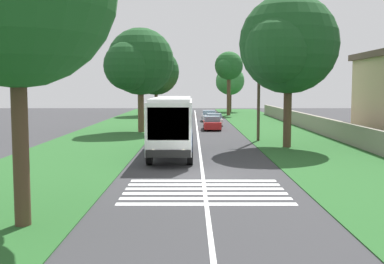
{
  "coord_description": "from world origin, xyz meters",
  "views": [
    {
      "loc": [
        -23.0,
        0.53,
        4.32
      ],
      "look_at": [
        6.35,
        0.54,
        1.6
      ],
      "focal_mm": 44.31,
      "sensor_mm": 36.0,
      "label": 1
    }
  ],
  "objects_px": {
    "roadside_tree_right_1": "(228,67)",
    "trailing_car_2": "(209,116)",
    "coach_bus": "(172,122)",
    "roadside_tree_right_2": "(286,47)",
    "utility_pole": "(259,88)",
    "roadside_tree_left_1": "(138,64)",
    "roadside_tree_left_0": "(154,73)",
    "roadside_tree_right_0": "(229,82)",
    "trailing_minibus_0": "(183,106)",
    "trailing_car_1": "(214,120)",
    "trailing_car_0": "(212,123)"
  },
  "relations": [
    {
      "from": "trailing_car_0",
      "to": "utility_pole",
      "type": "relative_size",
      "value": 0.52
    },
    {
      "from": "roadside_tree_left_1",
      "to": "roadside_tree_right_0",
      "type": "bearing_deg",
      "value": -16.65
    },
    {
      "from": "roadside_tree_left_1",
      "to": "utility_pole",
      "type": "bearing_deg",
      "value": -125.76
    },
    {
      "from": "trailing_minibus_0",
      "to": "coach_bus",
      "type": "bearing_deg",
      "value": -179.74
    },
    {
      "from": "trailing_car_1",
      "to": "trailing_minibus_0",
      "type": "xyz_separation_m",
      "value": [
        18.65,
        4.01,
        0.88
      ]
    },
    {
      "from": "utility_pole",
      "to": "trailing_car_1",
      "type": "bearing_deg",
      "value": 10.15
    },
    {
      "from": "roadside_tree_right_1",
      "to": "trailing_car_2",
      "type": "bearing_deg",
      "value": 164.89
    },
    {
      "from": "coach_bus",
      "to": "utility_pole",
      "type": "height_order",
      "value": "utility_pole"
    },
    {
      "from": "trailing_car_0",
      "to": "roadside_tree_left_0",
      "type": "distance_m",
      "value": 27.77
    },
    {
      "from": "roadside_tree_right_2",
      "to": "trailing_car_2",
      "type": "bearing_deg",
      "value": 9.25
    },
    {
      "from": "trailing_car_1",
      "to": "roadside_tree_right_2",
      "type": "xyz_separation_m",
      "value": [
        -20.27,
        -4.19,
        6.63
      ]
    },
    {
      "from": "trailing_car_2",
      "to": "roadside_tree_left_1",
      "type": "distance_m",
      "value": 18.56
    },
    {
      "from": "roadside_tree_left_1",
      "to": "utility_pole",
      "type": "xyz_separation_m",
      "value": [
        -7.66,
        -10.64,
        -2.36
      ]
    },
    {
      "from": "roadside_tree_right_1",
      "to": "roadside_tree_right_2",
      "type": "relative_size",
      "value": 0.91
    },
    {
      "from": "roadside_tree_left_1",
      "to": "roadside_tree_right_0",
      "type": "height_order",
      "value": "roadside_tree_left_1"
    },
    {
      "from": "trailing_car_0",
      "to": "roadside_tree_left_1",
      "type": "distance_m",
      "value": 9.9
    },
    {
      "from": "coach_bus",
      "to": "roadside_tree_right_1",
      "type": "height_order",
      "value": "roadside_tree_right_1"
    },
    {
      "from": "trailing_car_2",
      "to": "roadside_tree_right_2",
      "type": "bearing_deg",
      "value": -170.75
    },
    {
      "from": "trailing_car_0",
      "to": "trailing_car_2",
      "type": "height_order",
      "value": "same"
    },
    {
      "from": "trailing_car_0",
      "to": "roadside_tree_right_2",
      "type": "height_order",
      "value": "roadside_tree_right_2"
    },
    {
      "from": "coach_bus",
      "to": "roadside_tree_left_0",
      "type": "height_order",
      "value": "roadside_tree_left_0"
    },
    {
      "from": "coach_bus",
      "to": "trailing_car_2",
      "type": "relative_size",
      "value": 2.6
    },
    {
      "from": "trailing_car_1",
      "to": "roadside_tree_right_2",
      "type": "relative_size",
      "value": 0.39
    },
    {
      "from": "utility_pole",
      "to": "roadside_tree_left_1",
      "type": "bearing_deg",
      "value": 54.24
    },
    {
      "from": "roadside_tree_right_0",
      "to": "trailing_car_2",
      "type": "bearing_deg",
      "value": 169.35
    },
    {
      "from": "roadside_tree_left_0",
      "to": "roadside_tree_right_0",
      "type": "xyz_separation_m",
      "value": [
        11.18,
        -12.72,
        -1.21
      ]
    },
    {
      "from": "trailing_car_1",
      "to": "roadside_tree_right_1",
      "type": "height_order",
      "value": "roadside_tree_right_1"
    },
    {
      "from": "roadside_tree_right_0",
      "to": "roadside_tree_right_1",
      "type": "xyz_separation_m",
      "value": [
        -11.24,
        1.06,
        2.15
      ]
    },
    {
      "from": "roadside_tree_left_1",
      "to": "roadside_tree_right_0",
      "type": "xyz_separation_m",
      "value": [
        39.97,
        -11.95,
        -1.18
      ]
    },
    {
      "from": "utility_pole",
      "to": "coach_bus",
      "type": "bearing_deg",
      "value": 140.86
    },
    {
      "from": "roadside_tree_left_1",
      "to": "roadside_tree_right_1",
      "type": "xyz_separation_m",
      "value": [
        28.73,
        -10.89,
        0.97
      ]
    },
    {
      "from": "trailing_minibus_0",
      "to": "roadside_tree_right_2",
      "type": "height_order",
      "value": "roadside_tree_right_2"
    },
    {
      "from": "roadside_tree_left_0",
      "to": "roadside_tree_right_0",
      "type": "bearing_deg",
      "value": -48.69
    },
    {
      "from": "roadside_tree_right_1",
      "to": "utility_pole",
      "type": "bearing_deg",
      "value": 179.6
    },
    {
      "from": "roadside_tree_left_1",
      "to": "roadside_tree_right_1",
      "type": "height_order",
      "value": "roadside_tree_left_1"
    },
    {
      "from": "roadside_tree_left_1",
      "to": "roadside_tree_right_1",
      "type": "bearing_deg",
      "value": -20.76
    },
    {
      "from": "trailing_car_2",
      "to": "trailing_car_0",
      "type": "bearing_deg",
      "value": 179.39
    },
    {
      "from": "roadside_tree_left_0",
      "to": "utility_pole",
      "type": "height_order",
      "value": "roadside_tree_left_0"
    },
    {
      "from": "roadside_tree_right_0",
      "to": "roadside_tree_right_2",
      "type": "height_order",
      "value": "roadside_tree_right_2"
    },
    {
      "from": "trailing_car_1",
      "to": "roadside_tree_right_1",
      "type": "distance_m",
      "value": 21.78
    },
    {
      "from": "roadside_tree_right_0",
      "to": "roadside_tree_right_2",
      "type": "distance_m",
      "value": 51.92
    },
    {
      "from": "roadside_tree_right_1",
      "to": "utility_pole",
      "type": "distance_m",
      "value": 36.55
    },
    {
      "from": "roadside_tree_right_1",
      "to": "coach_bus",
      "type": "bearing_deg",
      "value": 171.16
    },
    {
      "from": "roadside_tree_left_0",
      "to": "trailing_minibus_0",
      "type": "bearing_deg",
      "value": -111.53
    },
    {
      "from": "trailing_car_2",
      "to": "trailing_minibus_0",
      "type": "bearing_deg",
      "value": 18.29
    },
    {
      "from": "roadside_tree_left_1",
      "to": "roadside_tree_right_0",
      "type": "relative_size",
      "value": 1.23
    },
    {
      "from": "roadside_tree_left_0",
      "to": "trailing_car_2",
      "type": "bearing_deg",
      "value": -147.53
    },
    {
      "from": "trailing_minibus_0",
      "to": "roadside_tree_left_0",
      "type": "xyz_separation_m",
      "value": [
        1.79,
        4.53,
        5.18
      ]
    },
    {
      "from": "trailing_car_0",
      "to": "trailing_minibus_0",
      "type": "relative_size",
      "value": 0.72
    },
    {
      "from": "trailing_car_0",
      "to": "roadside_tree_right_0",
      "type": "height_order",
      "value": "roadside_tree_right_0"
    }
  ]
}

